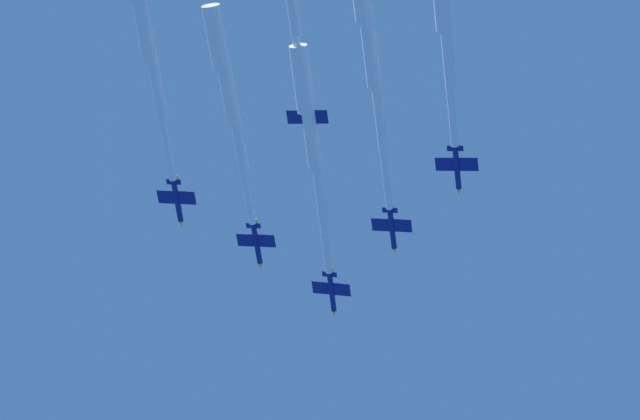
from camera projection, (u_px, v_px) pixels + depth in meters
jet_lead at (311, 136)px, 212.86m from camera, size 39.52×45.04×4.60m
jet_port_inner at (228, 93)px, 210.25m from camera, size 38.69×41.90×4.55m
jet_starboard_inner at (370, 48)px, 206.58m from camera, size 43.55×48.33×4.57m
jet_port_mid at (144, 26)px, 202.48m from camera, size 40.93×46.14×4.56m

